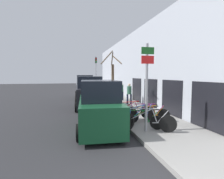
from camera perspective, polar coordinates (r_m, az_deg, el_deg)
ground_plane at (r=13.84m, az=-6.98°, el=-5.61°), size 80.00×80.00×0.00m
sidewalk_curb at (r=17.00m, az=0.76°, el=-3.38°), size 3.20×32.00×0.15m
building_facade at (r=17.28m, az=6.52°, el=7.19°), size 0.23×32.00×6.50m
signpost at (r=7.23m, az=11.25°, el=1.73°), size 0.54×0.13×3.59m
bicycle_0 at (r=7.55m, az=11.01°, el=-10.06°), size 2.17×1.24×0.97m
bicycle_1 at (r=7.85m, az=9.18°, el=-9.85°), size 1.79×1.01×0.83m
bicycle_2 at (r=8.25m, az=9.51°, el=-8.76°), size 2.07×1.40×0.97m
bicycle_3 at (r=8.91m, az=11.79°, el=-8.12°), size 2.21×0.44×0.83m
bicycle_4 at (r=9.22m, az=11.36°, el=-7.56°), size 2.01×1.13×0.88m
bicycle_5 at (r=9.34m, az=5.93°, el=-7.14°), size 2.56×0.44×0.96m
parked_car_0 at (r=7.90m, az=-4.17°, el=-5.92°), size 2.18×4.34×2.25m
parked_car_1 at (r=13.16m, az=-7.51°, el=-1.36°), size 2.18×4.20×2.38m
parked_car_2 at (r=18.82m, az=-8.95°, el=0.51°), size 2.02×4.22×2.46m
pedestrian_near at (r=14.16m, az=5.65°, el=-0.88°), size 0.43×0.36×1.64m
pedestrian_far at (r=16.08m, az=3.08°, el=-0.19°), size 0.42×0.36×1.64m
street_tree at (r=11.93m, az=0.19°, el=2.21°), size 1.30×1.34×3.99m
traffic_light at (r=20.75m, az=-5.26°, el=6.26°), size 0.20×0.30×4.50m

